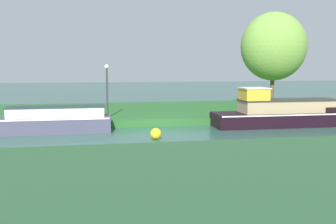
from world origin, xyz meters
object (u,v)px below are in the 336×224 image
Objects in this scene: lamp_post at (107,85)px; mooring_post_near at (53,115)px; channel_buoy at (156,134)px; willow_tree_left at (274,47)px; black_barge at (280,113)px; slate_narrowboat at (50,121)px.

lamp_post is 3.30m from mooring_post_near.
channel_buoy is (2.06, -4.54, -2.01)m from lamp_post.
black_barge is at bearing -111.86° from willow_tree_left.
slate_narrowboat is at bearing -90.71° from mooring_post_near.
channel_buoy is (-9.85, -8.97, -4.41)m from willow_tree_left.
slate_narrowboat is 1.31m from mooring_post_near.
lamp_post is at bearing -159.61° from willow_tree_left.
lamp_post reaches higher than black_barge.
channel_buoy is at bearing -137.67° from willow_tree_left.
slate_narrowboat is at bearing 180.00° from black_barge.
black_barge is 7.75m from channel_buoy.
black_barge is at bearing -6.11° from mooring_post_near.
slate_narrowboat is 5.57m from channel_buoy.
willow_tree_left reaches higher than mooring_post_near.
channel_buoy is at bearing -38.48° from mooring_post_near.
slate_narrowboat is 12.29× the size of channel_buoy.
mooring_post_near is (-14.75, -5.07, -3.94)m from willow_tree_left.
lamp_post is 5.87× the size of channel_buoy.
slate_narrowboat is at bearing -145.72° from lamp_post.
black_barge reaches higher than mooring_post_near.
willow_tree_left is at bearing 20.39° from lamp_post.
willow_tree_left is at bearing 42.33° from channel_buoy.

